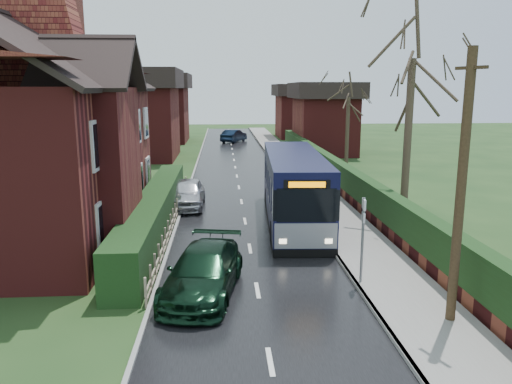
{
  "coord_description": "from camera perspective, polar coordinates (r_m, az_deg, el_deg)",
  "views": [
    {
      "loc": [
        -1.0,
        -16.0,
        5.95
      ],
      "look_at": [
        0.36,
        3.94,
        1.8
      ],
      "focal_mm": 35.0,
      "sensor_mm": 36.0,
      "label": 1
    }
  ],
  "objects": [
    {
      "name": "road",
      "position": [
        26.69,
        -1.67,
        -1.14
      ],
      "size": [
        6.0,
        100.0,
        0.02
      ],
      "primitive_type": "cube",
      "color": "black",
      "rests_on": "ground"
    },
    {
      "name": "ground",
      "position": [
        17.1,
        -0.32,
        -8.63
      ],
      "size": [
        140.0,
        140.0,
        0.0
      ],
      "primitive_type": "plane",
      "color": "#314D21",
      "rests_on": "ground"
    },
    {
      "name": "bus_stop_sign",
      "position": [
        15.37,
        12.12,
        -4.09
      ],
      "size": [
        0.11,
        0.42,
        2.77
      ],
      "rotation": [
        0.0,
        0.0,
        -0.12
      ],
      "color": "slate",
      "rests_on": "ground"
    },
    {
      "name": "car_green",
      "position": [
        14.89,
        -6.05,
        -9.06
      ],
      "size": [
        2.7,
        4.95,
        1.36
      ],
      "primitive_type": "imported",
      "rotation": [
        0.0,
        0.0,
        -0.18
      ],
      "color": "black",
      "rests_on": "ground"
    },
    {
      "name": "kerb_left",
      "position": [
        26.74,
        -8.21,
        -1.14
      ],
      "size": [
        0.12,
        100.0,
        0.1
      ],
      "primitive_type": "cube",
      "color": "gray",
      "rests_on": "ground"
    },
    {
      "name": "kerb_right",
      "position": [
        26.97,
        4.82,
        -0.91
      ],
      "size": [
        0.12,
        100.0,
        0.14
      ],
      "primitive_type": "cube",
      "color": "gray",
      "rests_on": "ground"
    },
    {
      "name": "front_hedge",
      "position": [
        21.82,
        -11.45,
        -2.16
      ],
      "size": [
        1.2,
        16.0,
        1.6
      ],
      "primitive_type": "cube",
      "color": "black",
      "rests_on": "ground"
    },
    {
      "name": "car_distant",
      "position": [
        56.87,
        -2.55,
        6.43
      ],
      "size": [
        3.18,
        4.56,
        1.42
      ],
      "primitive_type": "imported",
      "rotation": [
        0.0,
        0.0,
        2.71
      ],
      "color": "#101E32",
      "rests_on": "ground"
    },
    {
      "name": "right_wall_hedge",
      "position": [
        27.33,
        10.56,
        1.13
      ],
      "size": [
        0.6,
        50.0,
        1.8
      ],
      "color": "maroon",
      "rests_on": "ground"
    },
    {
      "name": "pavement",
      "position": [
        27.17,
        7.32,
        -0.87
      ],
      "size": [
        2.5,
        100.0,
        0.14
      ],
      "primitive_type": "cube",
      "color": "slate",
      "rests_on": "ground"
    },
    {
      "name": "tree_right_near",
      "position": [
        23.5,
        17.54,
        15.56
      ],
      "size": [
        4.8,
        4.8,
        10.35
      ],
      "color": "#3D3024",
      "rests_on": "ground"
    },
    {
      "name": "telegraph_pole",
      "position": [
        13.14,
        22.37,
        0.1
      ],
      "size": [
        0.41,
        0.85,
        6.92
      ],
      "rotation": [
        0.0,
        0.0,
        0.39
      ],
      "color": "#322416",
      "rests_on": "ground"
    },
    {
      "name": "bus",
      "position": [
        22.52,
        4.33,
        0.41
      ],
      "size": [
        2.9,
        10.37,
        3.12
      ],
      "rotation": [
        0.0,
        0.0,
        -0.05
      ],
      "color": "black",
      "rests_on": "ground"
    },
    {
      "name": "picket_fence",
      "position": [
        21.82,
        -9.45,
        -3.04
      ],
      "size": [
        0.1,
        16.0,
        0.9
      ],
      "primitive_type": null,
      "color": "gray",
      "rests_on": "ground"
    },
    {
      "name": "tree_house_side",
      "position": [
        31.87,
        -23.58,
        12.68
      ],
      "size": [
        4.13,
        4.13,
        9.38
      ],
      "color": "#34251E",
      "rests_on": "ground"
    },
    {
      "name": "tree_right_far",
      "position": [
        38.88,
        10.56,
        11.13
      ],
      "size": [
        3.94,
        3.94,
        7.6
      ],
      "color": "#372B20",
      "rests_on": "ground"
    },
    {
      "name": "brick_house",
      "position": [
        22.23,
        -24.44,
        6.63
      ],
      "size": [
        9.3,
        14.6,
        10.3
      ],
      "color": "maroon",
      "rests_on": "ground"
    },
    {
      "name": "car_silver",
      "position": [
        25.66,
        -7.85,
        -0.14
      ],
      "size": [
        1.77,
        4.26,
        1.44
      ],
      "primitive_type": "imported",
      "rotation": [
        0.0,
        0.0,
        -0.01
      ],
      "color": "silver",
      "rests_on": "ground"
    }
  ]
}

